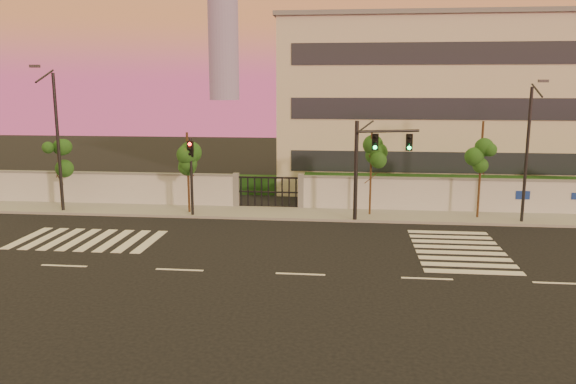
# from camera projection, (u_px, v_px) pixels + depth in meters

# --- Properties ---
(ground) EXTENTS (120.00, 120.00, 0.00)m
(ground) POSITION_uv_depth(u_px,v_px,m) (300.00, 274.00, 22.57)
(ground) COLOR black
(ground) RESTS_ON ground
(sidewalk) EXTENTS (60.00, 3.00, 0.15)m
(sidewalk) POSITION_uv_depth(u_px,v_px,m) (316.00, 214.00, 32.82)
(sidewalk) COLOR gray
(sidewalk) RESTS_ON ground
(perimeter_wall) EXTENTS (60.00, 0.36, 2.20)m
(perimeter_wall) POSITION_uv_depth(u_px,v_px,m) (319.00, 193.00, 34.09)
(perimeter_wall) COLOR silver
(perimeter_wall) RESTS_ON ground
(hedge_row) EXTENTS (41.00, 4.25, 1.80)m
(hedge_row) POSITION_uv_depth(u_px,v_px,m) (337.00, 189.00, 36.70)
(hedge_row) COLOR #103714
(hedge_row) RESTS_ON ground
(institutional_building) EXTENTS (24.40, 12.40, 12.25)m
(institutional_building) POSITION_uv_depth(u_px,v_px,m) (445.00, 104.00, 41.96)
(institutional_building) COLOR beige
(institutional_building) RESTS_ON ground
(road_markings) EXTENTS (57.00, 7.62, 0.02)m
(road_markings) POSITION_uv_depth(u_px,v_px,m) (274.00, 247.00, 26.41)
(road_markings) COLOR silver
(road_markings) RESTS_ON ground
(street_tree_b) EXTENTS (1.46, 1.16, 4.16)m
(street_tree_b) POSITION_uv_depth(u_px,v_px,m) (59.00, 160.00, 33.77)
(street_tree_b) COLOR #382314
(street_tree_b) RESTS_ON ground
(street_tree_c) EXTENTS (1.63, 1.30, 4.83)m
(street_tree_c) POSITION_uv_depth(u_px,v_px,m) (188.00, 154.00, 32.49)
(street_tree_c) COLOR #382314
(street_tree_c) RESTS_ON ground
(street_tree_d) EXTENTS (1.47, 1.17, 4.97)m
(street_tree_d) POSITION_uv_depth(u_px,v_px,m) (372.00, 154.00, 31.85)
(street_tree_d) COLOR #382314
(street_tree_d) RESTS_ON ground
(street_tree_e) EXTENTS (1.51, 1.20, 5.56)m
(street_tree_e) POSITION_uv_depth(u_px,v_px,m) (482.00, 148.00, 31.05)
(street_tree_e) COLOR #382314
(street_tree_e) RESTS_ON ground
(traffic_signal_main) EXTENTS (3.49, 1.19, 5.61)m
(traffic_signal_main) POSITION_uv_depth(u_px,v_px,m) (369.00, 159.00, 30.49)
(traffic_signal_main) COLOR black
(traffic_signal_main) RESTS_ON ground
(traffic_signal_secondary) EXTENTS (0.36, 0.34, 4.58)m
(traffic_signal_secondary) POSITION_uv_depth(u_px,v_px,m) (191.00, 167.00, 31.85)
(traffic_signal_secondary) COLOR black
(traffic_signal_secondary) RESTS_ON ground
(streetlight_west) EXTENTS (0.51, 2.06, 8.58)m
(streetlight_west) POSITION_uv_depth(u_px,v_px,m) (56.00, 135.00, 32.57)
(streetlight_west) COLOR black
(streetlight_west) RESTS_ON ground
(streetlight_east) EXTENTS (0.46, 1.87, 7.77)m
(streetlight_east) POSITION_uv_depth(u_px,v_px,m) (528.00, 148.00, 29.89)
(streetlight_east) COLOR black
(streetlight_east) RESTS_ON ground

